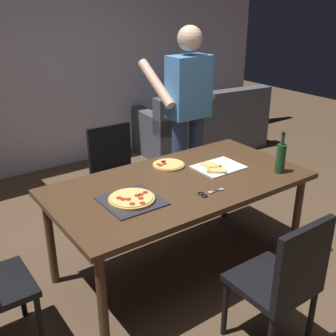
% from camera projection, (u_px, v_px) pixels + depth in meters
% --- Properties ---
extents(ground_plane, '(12.00, 12.00, 0.00)m').
position_uv_depth(ground_plane, '(179.00, 268.00, 3.22)').
color(ground_plane, brown).
extents(back_wall, '(6.40, 0.10, 2.80)m').
position_uv_depth(back_wall, '(43.00, 51.00, 4.63)').
color(back_wall, '#BCB7C6').
rests_on(back_wall, ground_plane).
extents(dining_table, '(1.87, 0.97, 0.75)m').
position_uv_depth(dining_table, '(180.00, 189.00, 2.96)').
color(dining_table, '#4C331E').
rests_on(dining_table, ground_plane).
extents(chair_near_camera, '(0.42, 0.42, 0.90)m').
position_uv_depth(chair_near_camera, '(284.00, 279.00, 2.29)').
color(chair_near_camera, black).
rests_on(chair_near_camera, ground_plane).
extents(chair_far_side, '(0.42, 0.42, 0.90)m').
position_uv_depth(chair_far_side, '(116.00, 169.00, 3.75)').
color(chair_far_side, black).
rests_on(chair_far_side, ground_plane).
extents(couch, '(1.78, 1.03, 0.85)m').
position_uv_depth(couch, '(203.00, 128.00, 5.61)').
color(couch, '#4C515B').
rests_on(couch, ground_plane).
extents(person_serving_pizza, '(0.55, 0.54, 1.75)m').
position_uv_depth(person_serving_pizza, '(187.00, 111.00, 3.75)').
color(person_serving_pizza, '#38476B').
rests_on(person_serving_pizza, ground_plane).
extents(pepperoni_pizza_on_tray, '(0.36, 0.36, 0.04)m').
position_uv_depth(pepperoni_pizza_on_tray, '(132.00, 200.00, 2.63)').
color(pepperoni_pizza_on_tray, '#2D2D33').
rests_on(pepperoni_pizza_on_tray, dining_table).
extents(pizza_slices_on_towel, '(0.36, 0.28, 0.03)m').
position_uv_depth(pizza_slices_on_towel, '(217.00, 167.00, 3.14)').
color(pizza_slices_on_towel, white).
rests_on(pizza_slices_on_towel, dining_table).
extents(wine_bottle, '(0.07, 0.07, 0.32)m').
position_uv_depth(wine_bottle, '(281.00, 158.00, 3.03)').
color(wine_bottle, '#194723').
rests_on(wine_bottle, dining_table).
extents(kitchen_scissors, '(0.20, 0.09, 0.01)m').
position_uv_depth(kitchen_scissors, '(208.00, 193.00, 2.74)').
color(kitchen_scissors, silver).
rests_on(kitchen_scissors, dining_table).
extents(second_pizza_plain, '(0.25, 0.25, 0.03)m').
position_uv_depth(second_pizza_plain, '(169.00, 165.00, 3.18)').
color(second_pizza_plain, tan).
rests_on(second_pizza_plain, dining_table).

